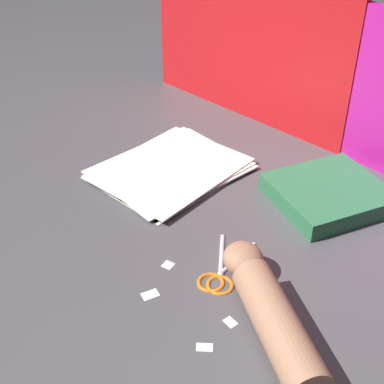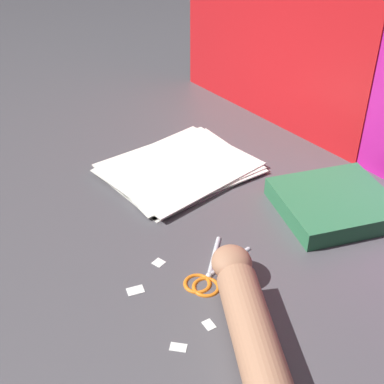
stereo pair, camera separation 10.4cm
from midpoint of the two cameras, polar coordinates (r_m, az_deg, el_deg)
name	(u,v)px [view 2 (the right image)]	position (r m, az deg, el deg)	size (l,w,h in m)	color
ground_plane	(190,210)	(1.09, 2.46, -2.03)	(6.00, 6.00, 0.00)	#4C494F
backdrop_panel_left	(271,29)	(1.39, 10.66, 16.65)	(0.62, 0.02, 0.47)	red
paper_stack	(180,168)	(1.21, 1.13, 2.51)	(0.27, 0.34, 0.02)	white
book_closed	(334,203)	(1.13, 17.51, -1.26)	(0.27, 0.28, 0.04)	#2D7247
scissors	(209,274)	(0.94, 5.01, -8.88)	(0.12, 0.16, 0.01)	silver
hand_forearm	(248,317)	(0.84, 9.61, -13.15)	(0.30, 0.21, 0.07)	#A87556
paper_scrap_near	(209,325)	(0.87, 5.35, -14.05)	(0.02, 0.02, 0.00)	white
paper_scrap_mid	(178,347)	(0.84, 2.23, -16.37)	(0.03, 0.03, 0.00)	white
paper_scrap_far	(159,262)	(0.97, -0.49, -7.65)	(0.02, 0.02, 0.00)	white
paper_scrap_side	(135,290)	(0.92, -2.80, -10.56)	(0.03, 0.03, 0.00)	white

